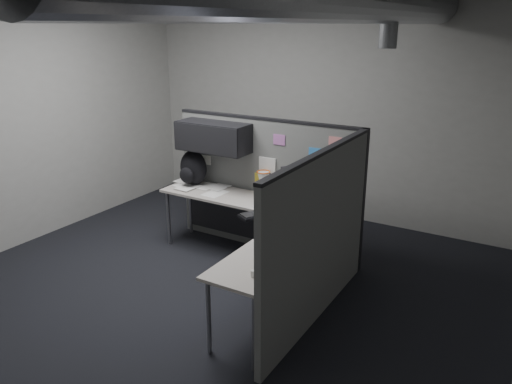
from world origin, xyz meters
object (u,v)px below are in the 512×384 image
Objects in this scene: monitor at (308,191)px; keyboard at (262,214)px; backpack at (193,168)px; desk at (257,220)px; phone at (272,246)px.

keyboard is at bearing -153.84° from monitor.
desk is at bearing -0.72° from backpack.
phone reaches higher than desk.
phone is at bearing -16.06° from backpack.
desk is 5.21× the size of backpack.
monitor is 0.54m from keyboard.
keyboard is (0.11, -0.10, 0.14)m from desk.
desk is 1.02m from phone.
phone is (0.13, -0.99, -0.21)m from monitor.
phone is 0.58× the size of backpack.
backpack is at bearing 148.70° from phone.
desk is 4.48× the size of keyboard.
keyboard is 2.00× the size of phone.
desk is 0.65m from monitor.
keyboard is 0.86m from phone.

